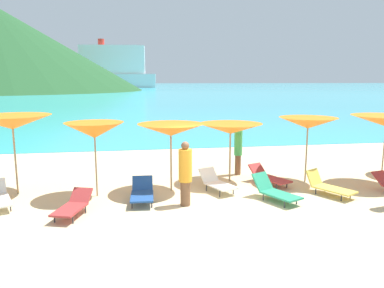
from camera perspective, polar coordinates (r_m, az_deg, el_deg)
ground_plane at (r=19.70m, az=-2.56°, el=-0.64°), size 50.00×100.00×0.30m
ocean_water at (r=238.19m, az=-9.01°, el=8.85°), size 650.00×440.00×0.02m
umbrella_1 at (r=12.16m, az=-26.02°, el=3.02°), size 2.36×2.36×2.40m
umbrella_2 at (r=11.09m, az=-14.85°, el=2.05°), size 1.73×1.73×2.21m
umbrella_3 at (r=11.30m, az=-3.30°, el=2.18°), size 2.14×2.14×2.11m
umbrella_4 at (r=12.40m, az=5.96°, el=2.36°), size 2.32×2.32×2.00m
umbrella_5 at (r=12.89m, az=17.48°, el=3.10°), size 2.05×2.05×2.20m
lounge_chair_0 at (r=11.53m, az=3.84°, el=-5.92°), size 1.04×1.46×0.64m
lounge_chair_5 at (r=9.99m, az=-17.91°, el=-9.00°), size 0.95×1.48×0.56m
lounge_chair_6 at (r=10.92m, az=12.67°, el=-7.05°), size 1.17×1.59×0.70m
lounge_chair_7 at (r=10.62m, az=-7.70°, el=-7.42°), size 0.68×1.34×0.63m
lounge_chair_9 at (r=12.51m, az=11.75°, el=-4.95°), size 1.15×1.61×0.59m
lounge_chair_10 at (r=11.92m, az=20.31°, el=-6.10°), size 1.18×1.54×0.68m
beachgoer_1 at (r=13.49m, az=7.15°, el=-0.45°), size 0.29×0.29×1.89m
beachgoer_2 at (r=10.08m, az=-1.04°, el=-4.39°), size 0.37×0.37×1.79m
cruise_ship at (r=186.09m, az=-12.13°, el=11.27°), size 41.56×11.78×22.95m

